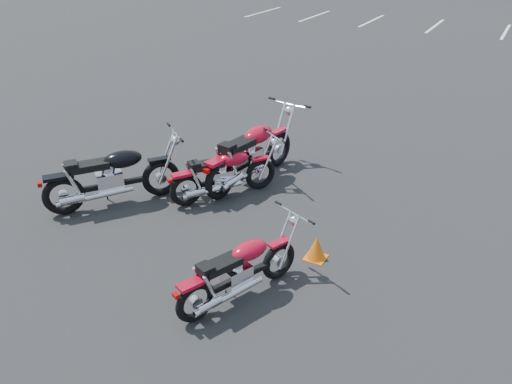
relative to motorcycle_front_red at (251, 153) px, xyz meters
The scene contains 7 objects.
ground 2.18m from the motorcycle_front_red, 71.61° to the right, with size 120.00×120.00×0.00m, color black.
motorcycle_front_red is the anchor object (origin of this frame).
motorcycle_second_black 2.38m from the motorcycle_front_red, 130.26° to the right, with size 1.72×2.06×1.11m.
motorcycle_third_red 0.75m from the motorcycle_front_red, 98.20° to the right, with size 1.44×1.81×0.96m.
motorcycle_rear_red 3.20m from the motorcycle_front_red, 63.30° to the right, with size 1.05×1.81×0.90m.
training_cone_near 2.56m from the motorcycle_front_red, 40.20° to the right, with size 0.28×0.28×0.34m.
parking_line_stripes 18.10m from the motorcycle_front_red, 95.82° to the left, with size 15.12×4.00×0.01m.
Camera 1 is at (3.26, -4.98, 4.03)m, focal length 35.00 mm.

